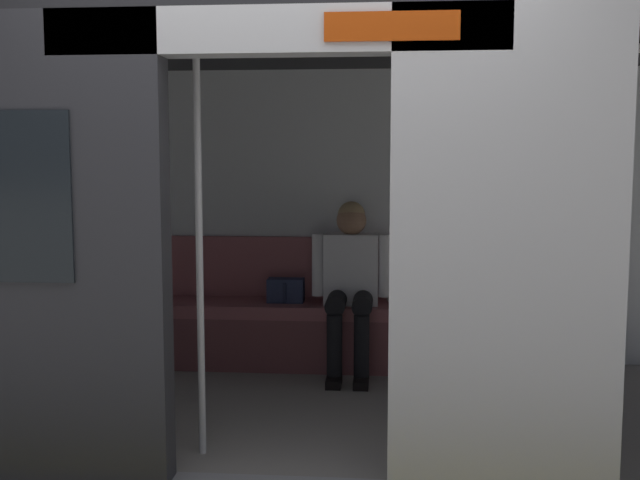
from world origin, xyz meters
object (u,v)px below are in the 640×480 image
(bench_seat, at_px, (317,319))
(handbag, at_px, (286,290))
(train_car, at_px, (291,162))
(person_seated, at_px, (351,275))
(book, at_px, (400,301))
(grab_pole_door, at_px, (199,247))

(bench_seat, xyz_separation_m, handbag, (0.23, -0.06, 0.20))
(train_car, bearing_deg, handbag, -80.40)
(person_seated, xyz_separation_m, book, (-0.35, -0.14, -0.20))
(person_seated, relative_size, grab_pole_door, 0.56)
(bench_seat, height_order, person_seated, person_seated)
(bench_seat, distance_m, book, 0.61)
(grab_pole_door, bearing_deg, train_car, -116.83)
(handbag, distance_m, book, 0.82)
(book, bearing_deg, train_car, 44.69)
(person_seated, relative_size, handbag, 4.61)
(person_seated, xyz_separation_m, grab_pole_door, (0.68, 1.57, 0.37))
(bench_seat, distance_m, person_seated, 0.41)
(handbag, distance_m, grab_pole_door, 1.76)
(person_seated, bearing_deg, train_car, 69.71)
(person_seated, distance_m, handbag, 0.50)
(book, height_order, grab_pole_door, grab_pole_door)
(handbag, relative_size, book, 1.18)
(train_car, bearing_deg, book, -123.93)
(person_seated, bearing_deg, handbag, -13.07)
(person_seated, height_order, handbag, person_seated)
(train_car, height_order, bench_seat, train_car)
(person_seated, relative_size, book, 5.45)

